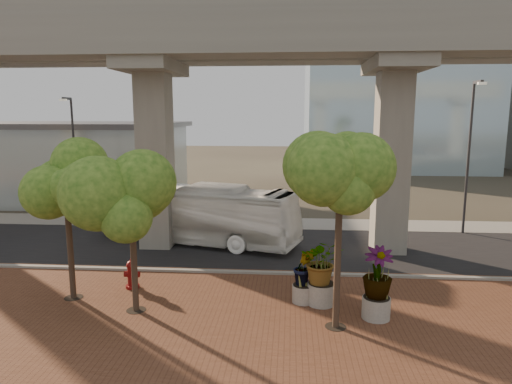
{
  "coord_description": "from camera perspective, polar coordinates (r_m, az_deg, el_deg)",
  "views": [
    {
      "loc": [
        1.01,
        -21.1,
        6.97
      ],
      "look_at": [
        -0.66,
        0.5,
        3.27
      ],
      "focal_mm": 32.0,
      "sensor_mm": 36.0,
      "label": 1
    }
  ],
  "objects": [
    {
      "name": "ground",
      "position": [
        22.25,
        1.61,
        -8.57
      ],
      "size": [
        160.0,
        160.0,
        0.0
      ],
      "primitive_type": "plane",
      "color": "#363327",
      "rests_on": "ground"
    },
    {
      "name": "brick_plaza",
      "position": [
        14.86,
        0.01,
        -18.14
      ],
      "size": [
        70.0,
        13.0,
        0.06
      ],
      "primitive_type": "cube",
      "color": "brown",
      "rests_on": "ground"
    },
    {
      "name": "asphalt_road",
      "position": [
        24.15,
        1.85,
        -7.04
      ],
      "size": [
        90.0,
        8.0,
        0.04
      ],
      "primitive_type": "cube",
      "color": "black",
      "rests_on": "ground"
    },
    {
      "name": "curb_strip",
      "position": [
        20.33,
        1.33,
        -10.12
      ],
      "size": [
        70.0,
        0.25,
        0.16
      ],
      "primitive_type": "cube",
      "color": "gray",
      "rests_on": "ground"
    },
    {
      "name": "far_sidewalk",
      "position": [
        29.45,
        2.33,
        -3.94
      ],
      "size": [
        90.0,
        3.0,
        0.06
      ],
      "primitive_type": "cube",
      "color": "gray",
      "rests_on": "ground"
    },
    {
      "name": "transit_viaduct",
      "position": [
        23.13,
        1.95,
        10.47
      ],
      "size": [
        72.0,
        5.6,
        12.4
      ],
      "color": "gray",
      "rests_on": "ground"
    },
    {
      "name": "station_pavilion",
      "position": [
        42.8,
        -25.06,
        3.75
      ],
      "size": [
        23.0,
        13.0,
        6.3
      ],
      "color": "#A0B0B7",
      "rests_on": "ground"
    },
    {
      "name": "transit_bus",
      "position": [
        25.14,
        -7.53,
        -2.73
      ],
      "size": [
        11.71,
        6.16,
        3.19
      ],
      "primitive_type": "imported",
      "rotation": [
        0.0,
        0.0,
        1.25
      ],
      "color": "white",
      "rests_on": "ground"
    },
    {
      "name": "fire_hydrant",
      "position": [
        19.25,
        -15.23,
        -9.86
      ],
      "size": [
        0.61,
        0.55,
        1.21
      ],
      "color": "#660B0B",
      "rests_on": "ground"
    },
    {
      "name": "planter_front",
      "position": [
        16.96,
        8.23,
        -8.97
      ],
      "size": [
        2.27,
        2.27,
        2.49
      ],
      "color": "gray",
      "rests_on": "ground"
    },
    {
      "name": "planter_right",
      "position": [
        16.2,
        14.95,
        -10.09
      ],
      "size": [
        2.35,
        2.35,
        2.51
      ],
      "color": "#B0AC9F",
      "rests_on": "ground"
    },
    {
      "name": "planter_left",
      "position": [
        17.14,
        6.0,
        -9.63
      ],
      "size": [
        1.88,
        1.88,
        2.06
      ],
      "color": "gray",
      "rests_on": "ground"
    },
    {
      "name": "street_tree_far_west",
      "position": [
        18.09,
        -22.67,
        0.4
      ],
      "size": [
        3.4,
        3.4,
        5.79
      ],
      "color": "#4A372A",
      "rests_on": "ground"
    },
    {
      "name": "street_tree_near_west",
      "position": [
        16.17,
        -15.37,
        -0.53
      ],
      "size": [
        3.79,
        3.79,
        5.88
      ],
      "color": "#4A372A",
      "rests_on": "ground"
    },
    {
      "name": "street_tree_near_east",
      "position": [
        14.41,
        10.49,
        2.19
      ],
      "size": [
        3.71,
        3.71,
        6.78
      ],
      "color": "#4A372A",
      "rests_on": "ground"
    },
    {
      "name": "streetlamp_west",
      "position": [
        30.5,
        -21.85,
        4.61
      ],
      "size": [
        0.39,
        1.15,
        7.93
      ],
      "color": "#2A2B2F",
      "rests_on": "ground"
    },
    {
      "name": "streetlamp_east",
      "position": [
        28.94,
        25.19,
        5.1
      ],
      "size": [
        0.43,
        1.27,
        8.76
      ],
      "color": "#2E2E33",
      "rests_on": "ground"
    }
  ]
}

